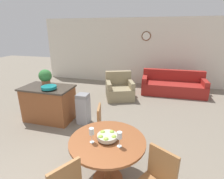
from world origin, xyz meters
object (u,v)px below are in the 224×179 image
object	(u,v)px
wine_glass_left	(92,132)
potted_plant	(45,77)
wine_glass_right	(119,136)
teal_bowl	(49,87)
trash_bin	(83,109)
armchair	(119,90)
kitchen_island	(49,103)
dining_table	(107,149)
dining_chair_far_side	(106,126)
couch	(173,86)
fruit_bowl	(107,136)

from	to	relation	value
wine_glass_left	potted_plant	size ratio (longest dim) A/B	0.56
wine_glass_right	teal_bowl	size ratio (longest dim) A/B	0.63
trash_bin	armchair	size ratio (longest dim) A/B	0.67
wine_glass_right	kitchen_island	xyz separation A→B (m)	(-2.21, 1.60, -0.45)
dining_table	potted_plant	size ratio (longest dim) A/B	2.79
kitchen_island	dining_chair_far_side	bearing A→B (deg)	-23.41
trash_bin	couch	xyz separation A→B (m)	(2.26, 2.82, -0.09)
wine_glass_left	teal_bowl	size ratio (longest dim) A/B	0.63
dining_table	potted_plant	bearing A→B (deg)	142.09
kitchen_island	trash_bin	distance (m)	0.92
wine_glass_left	potted_plant	bearing A→B (deg)	137.68
fruit_bowl	armchair	distance (m)	3.56
wine_glass_left	couch	bearing A→B (deg)	73.04
couch	dining_chair_far_side	bearing A→B (deg)	-112.87
teal_bowl	couch	bearing A→B (deg)	45.19
teal_bowl	kitchen_island	bearing A→B (deg)	137.25
dining_chair_far_side	dining_table	bearing A→B (deg)	5.34
dining_chair_far_side	trash_bin	bearing A→B (deg)	-148.57
wine_glass_right	kitchen_island	size ratio (longest dim) A/B	0.18
teal_bowl	couch	xyz separation A→B (m)	(3.01, 3.03, -0.66)
fruit_bowl	wine_glass_right	bearing A→B (deg)	-25.84
potted_plant	armchair	distance (m)	2.49
wine_glass_right	dining_chair_far_side	bearing A→B (deg)	118.60
dining_chair_far_side	couch	xyz separation A→B (m)	(1.43, 3.64, -0.21)
teal_bowl	armchair	bearing A→B (deg)	59.91
wine_glass_right	potted_plant	world-z (taller)	potted_plant
dining_chair_far_side	teal_bowl	distance (m)	1.75
fruit_bowl	dining_chair_far_side	bearing A→B (deg)	109.25
teal_bowl	couch	distance (m)	4.33
armchair	trash_bin	bearing A→B (deg)	-125.69
dining_chair_far_side	wine_glass_right	xyz separation A→B (m)	(0.46, -0.84, 0.40)
dining_chair_far_side	teal_bowl	bearing A→B (deg)	-124.85
dining_chair_far_side	kitchen_island	size ratio (longest dim) A/B	0.72
armchair	teal_bowl	bearing A→B (deg)	-141.69
dining_chair_far_side	potted_plant	distance (m)	2.19
wine_glass_left	dining_table	bearing A→B (deg)	28.92
dining_chair_far_side	potted_plant	bearing A→B (deg)	-130.25
kitchen_island	armchair	size ratio (longest dim) A/B	1.09
kitchen_island	armchair	world-z (taller)	kitchen_island
teal_bowl	couch	world-z (taller)	teal_bowl
dining_table	trash_bin	world-z (taller)	trash_bin
fruit_bowl	trash_bin	size ratio (longest dim) A/B	0.38
dining_table	dining_chair_far_side	distance (m)	0.79
wine_glass_left	kitchen_island	distance (m)	2.47
dining_table	fruit_bowl	xyz separation A→B (m)	(-0.00, -0.00, 0.22)
wine_glass_left	dining_chair_far_side	bearing A→B (deg)	94.52
dining_chair_far_side	wine_glass_right	distance (m)	1.04
potted_plant	fruit_bowl	bearing A→B (deg)	-37.96
fruit_bowl	teal_bowl	world-z (taller)	teal_bowl
wine_glass_right	teal_bowl	distance (m)	2.50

